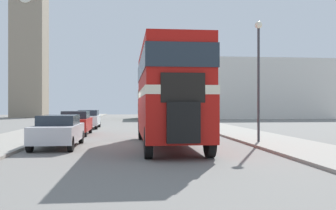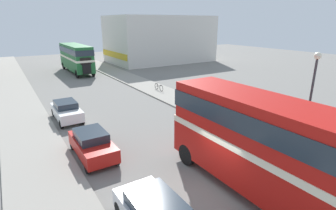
# 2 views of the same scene
# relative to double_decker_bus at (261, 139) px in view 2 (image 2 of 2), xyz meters

# --- Properties ---
(ground_plane) EXTENTS (120.00, 120.00, 0.00)m
(ground_plane) POSITION_rel_double_decker_bus_xyz_m (-1.18, 1.16, -2.64)
(ground_plane) COLOR slate
(sidewalk_right) EXTENTS (3.50, 120.00, 0.12)m
(sidewalk_right) POSITION_rel_double_decker_bus_xyz_m (5.57, 1.16, -2.58)
(sidewalk_right) COLOR gray
(sidewalk_right) RESTS_ON ground_plane
(double_decker_bus) EXTENTS (2.52, 9.63, 4.44)m
(double_decker_bus) POSITION_rel_double_decker_bus_xyz_m (0.00, 0.00, 0.00)
(double_decker_bus) COLOR #B2140F
(double_decker_bus) RESTS_ON ground_plane
(bus_distant) EXTENTS (2.52, 10.73, 4.15)m
(bus_distant) POSITION_rel_double_decker_bus_xyz_m (0.91, 34.58, -0.15)
(bus_distant) COLOR #1E602D
(bus_distant) RESTS_ON ground_plane
(car_parked_mid) EXTENTS (1.75, 4.03, 1.52)m
(car_parked_mid) POSITION_rel_double_decker_bus_xyz_m (-5.14, 7.27, -1.86)
(car_parked_mid) COLOR red
(car_parked_mid) RESTS_ON ground_plane
(car_parked_far) EXTENTS (1.70, 3.99, 1.50)m
(car_parked_far) POSITION_rel_double_decker_bus_xyz_m (-5.05, 14.21, -1.87)
(car_parked_far) COLOR white
(car_parked_far) RESTS_ON ground_plane
(pedestrian_walking) EXTENTS (0.33, 0.33, 1.65)m
(pedestrian_walking) POSITION_rel_double_decker_bus_xyz_m (4.80, 10.38, -1.59)
(pedestrian_walking) COLOR #282833
(pedestrian_walking) RESTS_ON sidewalk_right
(bicycle_on_pavement) EXTENTS (0.05, 1.76, 0.78)m
(bicycle_on_pavement) POSITION_rel_double_decker_bus_xyz_m (5.59, 18.00, -2.16)
(bicycle_on_pavement) COLOR black
(bicycle_on_pavement) RESTS_ON sidewalk_right
(street_lamp) EXTENTS (0.36, 0.36, 5.86)m
(street_lamp) POSITION_rel_double_decker_bus_xyz_m (4.50, 0.61, 1.31)
(street_lamp) COLOR #38383D
(street_lamp) RESTS_ON sidewalk_right
(shop_building_block) EXTENTS (18.92, 11.74, 8.49)m
(shop_building_block) POSITION_rel_double_decker_bus_xyz_m (17.80, 38.23, 1.60)
(shop_building_block) COLOR silver
(shop_building_block) RESTS_ON ground_plane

